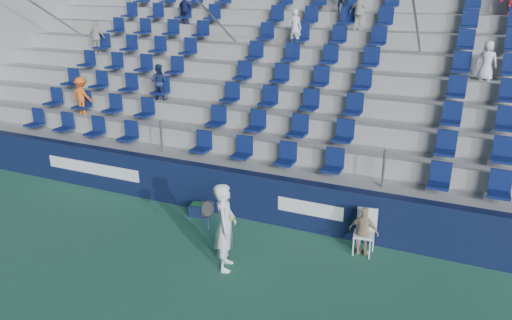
# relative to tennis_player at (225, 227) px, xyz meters

# --- Properties ---
(ground) EXTENTS (70.00, 70.00, 0.00)m
(ground) POSITION_rel_tennis_player_xyz_m (-0.42, -0.81, -0.94)
(ground) COLOR #2D694D
(ground) RESTS_ON ground
(sponsor_wall) EXTENTS (24.00, 0.32, 1.20)m
(sponsor_wall) POSITION_rel_tennis_player_xyz_m (-0.41, 2.34, -0.34)
(sponsor_wall) COLOR #0F1737
(sponsor_wall) RESTS_ON ground
(grandstand) EXTENTS (24.00, 8.17, 6.63)m
(grandstand) POSITION_rel_tennis_player_xyz_m (-0.42, 7.43, 1.20)
(grandstand) COLOR gray
(grandstand) RESTS_ON ground
(tennis_player) EXTENTS (0.73, 0.80, 1.87)m
(tennis_player) POSITION_rel_tennis_player_xyz_m (0.00, 0.00, 0.00)
(tennis_player) COLOR white
(tennis_player) RESTS_ON ground
(line_judge_chair) EXTENTS (0.51, 0.52, 1.01)m
(line_judge_chair) POSITION_rel_tennis_player_xyz_m (2.47, 1.85, -0.37)
(line_judge_chair) COLOR white
(line_judge_chair) RESTS_ON ground
(line_judge) EXTENTS (0.68, 0.34, 1.12)m
(line_judge) POSITION_rel_tennis_player_xyz_m (2.47, 1.69, -0.38)
(line_judge) COLOR tan
(line_judge) RESTS_ON ground
(ball_bin) EXTENTS (0.62, 0.48, 0.31)m
(ball_bin) POSITION_rel_tennis_player_xyz_m (-1.75, 1.94, -0.77)
(ball_bin) COLOR #101A3A
(ball_bin) RESTS_ON ground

